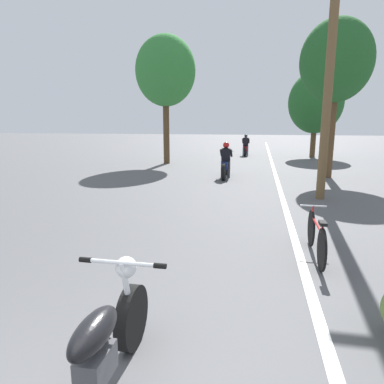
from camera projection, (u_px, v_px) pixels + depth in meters
The scene contains 9 objects.
lane_stripe_edge at pixel (276, 177), 13.85m from camera, with size 0.14×48.00×0.01m, color white.
utility_pole at pixel (330, 66), 9.15m from camera, with size 1.10×0.24×7.12m.
roadside_tree_right_near at pixel (336, 62), 12.81m from camera, with size 2.68×2.41×5.97m.
roadside_tree_right_far at pixel (316, 102), 20.80m from camera, with size 3.27×2.94×5.24m.
roadside_tree_left at pixel (165, 71), 17.38m from camera, with size 3.08×2.77×6.50m.
motorcycle_foreground at pixel (98, 353), 2.62m from camera, with size 0.81×2.12×0.98m.
motorcycle_rider_lead at pixel (226, 164), 13.55m from camera, with size 0.50×2.14×1.41m.
motorcycle_rider_far at pixel (246, 148), 22.46m from camera, with size 0.50×1.95×1.39m.
bicycle_parked at pixel (316, 236), 5.55m from camera, with size 0.44×1.72×0.75m.
Camera 1 is at (1.20, -1.04, 2.17)m, focal length 32.00 mm.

